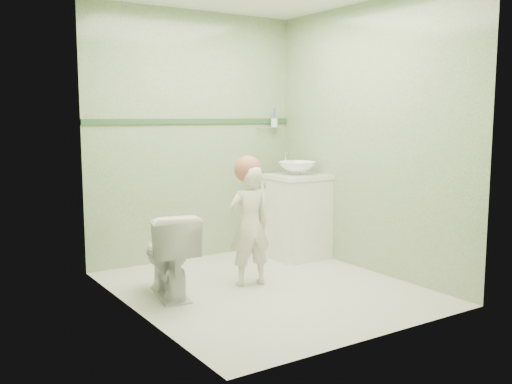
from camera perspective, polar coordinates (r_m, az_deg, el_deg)
ground at (r=4.76m, az=1.00°, el=-9.56°), size 2.50×2.50×0.00m
room_shell at (r=4.55m, az=1.04°, el=5.04°), size 2.50×2.54×2.40m
trim_stripe at (r=5.61m, az=-6.13°, el=7.02°), size 2.20×0.02×0.05m
vanity at (r=5.69m, az=4.06°, el=-2.57°), size 0.52×0.50×0.80m
counter at (r=5.63m, az=4.10°, el=1.54°), size 0.54×0.52×0.04m
basin at (r=5.63m, az=4.11°, el=2.39°), size 0.37×0.37×0.13m
faucet at (r=5.77m, az=3.00°, el=3.33°), size 0.03×0.13×0.18m
cup_holder at (r=6.02m, az=1.75°, el=6.89°), size 0.26×0.07×0.21m
toilet at (r=4.53m, az=-8.65°, el=-6.13°), size 0.49×0.71×0.67m
toddler at (r=4.73m, az=-0.66°, el=-3.37°), size 0.40×0.29×1.00m
hair_cap at (r=4.69m, az=-0.84°, el=2.29°), size 0.22×0.22×0.22m
teal_toothbrush at (r=4.60m, az=0.80°, el=0.67°), size 0.11×0.14×0.08m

